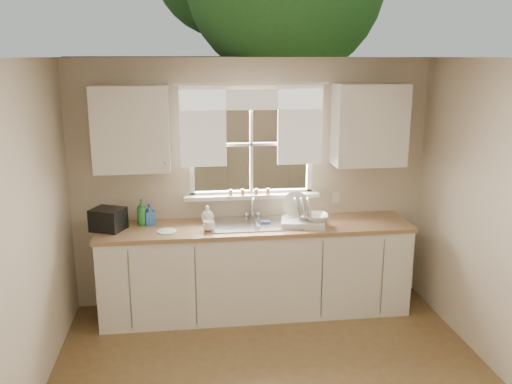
{
  "coord_description": "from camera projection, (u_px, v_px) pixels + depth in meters",
  "views": [
    {
      "loc": [
        -0.64,
        -3.31,
        2.51
      ],
      "look_at": [
        0.0,
        1.65,
        1.25
      ],
      "focal_mm": 38.0,
      "sensor_mm": 36.0,
      "label": 1
    }
  ],
  "objects": [
    {
      "name": "upper_cabinet_left",
      "position": [
        131.0,
        129.0,
        5.04
      ],
      "size": [
        0.7,
        0.33,
        0.8
      ],
      "primitive_type": "cube",
      "color": "white",
      "rests_on": "room_walls"
    },
    {
      "name": "wall_outlet",
      "position": [
        336.0,
        197.0,
        5.64
      ],
      "size": [
        0.08,
        0.01,
        0.12
      ],
      "primitive_type": "cube",
      "color": "beige",
      "rests_on": "room_walls"
    },
    {
      "name": "countertop",
      "position": [
        256.0,
        227.0,
        5.28
      ],
      "size": [
        3.04,
        0.65,
        0.04
      ],
      "primitive_type": "cube",
      "color": "#9B754D",
      "rests_on": "base_cabinets"
    },
    {
      "name": "window",
      "position": [
        252.0,
        161.0,
        5.44
      ],
      "size": [
        1.38,
        0.16,
        1.06
      ],
      "color": "white",
      "rests_on": "room_walls"
    },
    {
      "name": "soap_bottle_a",
      "position": [
        142.0,
        212.0,
        5.24
      ],
      "size": [
        0.1,
        0.1,
        0.26
      ],
      "primitive_type": "imported",
      "rotation": [
        0.0,
        0.0,
        -0.02
      ],
      "color": "#2A8038",
      "rests_on": "countertop"
    },
    {
      "name": "upper_cabinet_right",
      "position": [
        369.0,
        125.0,
        5.33
      ],
      "size": [
        0.7,
        0.33,
        0.8
      ],
      "primitive_type": "cube",
      "color": "white",
      "rests_on": "room_walls"
    },
    {
      "name": "soap_bottle_b",
      "position": [
        149.0,
        214.0,
        5.26
      ],
      "size": [
        0.12,
        0.12,
        0.21
      ],
      "primitive_type": "imported",
      "rotation": [
        0.0,
        0.0,
        0.39
      ],
      "color": "#3163BA",
      "rests_on": "countertop"
    },
    {
      "name": "saucer",
      "position": [
        167.0,
        231.0,
        5.07
      ],
      "size": [
        0.18,
        0.18,
        0.01
      ],
      "primitive_type": "cylinder",
      "color": "white",
      "rests_on": "countertop"
    },
    {
      "name": "backyard",
      "position": [
        242.0,
        8.0,
        11.2
      ],
      "size": [
        20.0,
        10.0,
        6.13
      ],
      "color": "#335421",
      "rests_on": "ground"
    },
    {
      "name": "black_appliance",
      "position": [
        108.0,
        219.0,
        5.1
      ],
      "size": [
        0.36,
        0.34,
        0.21
      ],
      "primitive_type": "cube",
      "rotation": [
        0.0,
        0.0,
        -0.43
      ],
      "color": "black",
      "rests_on": "countertop"
    },
    {
      "name": "sink",
      "position": [
        255.0,
        231.0,
        5.32
      ],
      "size": [
        0.88,
        0.52,
        0.4
      ],
      "color": "#B7B7BC",
      "rests_on": "countertop"
    },
    {
      "name": "dish_rack",
      "position": [
        303.0,
        218.0,
        5.27
      ],
      "size": [
        0.47,
        0.39,
        0.3
      ],
      "color": "white",
      "rests_on": "countertop"
    },
    {
      "name": "room_walls",
      "position": [
        290.0,
        258.0,
        3.52
      ],
      "size": [
        3.62,
        4.02,
        2.5
      ],
      "color": "beige",
      "rests_on": "ground"
    },
    {
      "name": "bowl",
      "position": [
        316.0,
        217.0,
        5.24
      ],
      "size": [
        0.26,
        0.26,
        0.06
      ],
      "primitive_type": "imported",
      "rotation": [
        0.0,
        0.0,
        -0.11
      ],
      "color": "white",
      "rests_on": "dish_rack"
    },
    {
      "name": "ceiling",
      "position": [
        291.0,
        58.0,
        3.27
      ],
      "size": [
        3.6,
        4.0,
        0.02
      ],
      "primitive_type": "cube",
      "color": "silver",
      "rests_on": "room_walls"
    },
    {
      "name": "curtains",
      "position": [
        252.0,
        117.0,
        5.28
      ],
      "size": [
        1.5,
        0.03,
        0.81
      ],
      "color": "white",
      "rests_on": "room_walls"
    },
    {
      "name": "sill_jars",
      "position": [
        249.0,
        192.0,
        5.45
      ],
      "size": [
        0.42,
        0.04,
        0.06
      ],
      "color": "brown",
      "rests_on": "window"
    },
    {
      "name": "soap_bottle_c",
      "position": [
        208.0,
        214.0,
        5.33
      ],
      "size": [
        0.14,
        0.14,
        0.17
      ],
      "primitive_type": "imported",
      "rotation": [
        0.0,
        0.0,
        0.04
      ],
      "color": "beige",
      "rests_on": "countertop"
    },
    {
      "name": "cup",
      "position": [
        209.0,
        226.0,
        5.09
      ],
      "size": [
        0.12,
        0.12,
        0.09
      ],
      "primitive_type": "imported",
      "rotation": [
        0.0,
        0.0,
        -0.06
      ],
      "color": "white",
      "rests_on": "countertop"
    },
    {
      "name": "base_cabinets",
      "position": [
        256.0,
        270.0,
        5.39
      ],
      "size": [
        3.0,
        0.62,
        0.87
      ],
      "primitive_type": "cube",
      "color": "white",
      "rests_on": "ground"
    }
  ]
}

